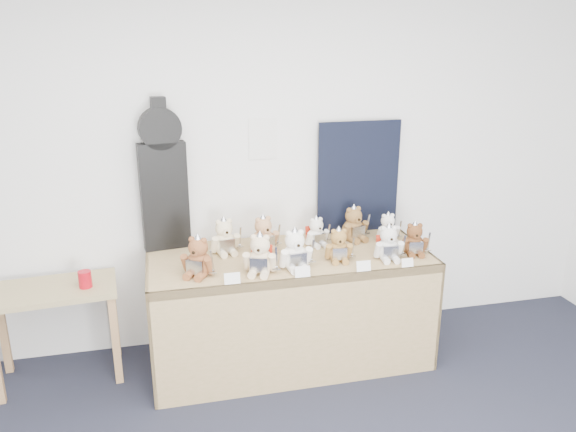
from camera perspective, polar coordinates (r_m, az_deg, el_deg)
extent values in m
plane|color=white|center=(4.14, -5.54, 4.67)|extent=(6.00, 0.00, 6.00)
cube|color=silver|center=(4.13, -2.57, 7.83)|extent=(0.21, 0.00, 0.30)
cube|color=olive|center=(3.96, 0.16, -4.35)|extent=(1.97, 0.82, 0.06)
cube|color=olive|center=(3.78, 1.60, -11.95)|extent=(1.97, 0.02, 0.82)
cube|color=olive|center=(4.03, -13.69, -10.45)|extent=(0.02, 0.82, 0.82)
cube|color=olive|center=(4.43, 12.66, -7.71)|extent=(0.02, 0.82, 0.82)
cube|color=#958450|center=(4.10, -22.84, -6.97)|extent=(0.86, 0.53, 0.04)
cube|color=#8D603D|center=(4.47, -26.95, -10.38)|extent=(0.05, 0.05, 0.64)
cube|color=#8D603D|center=(4.06, -17.11, -11.98)|extent=(0.05, 0.05, 0.64)
cube|color=#8D603D|center=(4.39, -17.27, -9.61)|extent=(0.05, 0.05, 0.64)
cube|color=black|center=(4.05, -12.43, 1.95)|extent=(0.34, 0.14, 0.77)
cylinder|color=black|center=(3.95, -12.90, 8.67)|extent=(0.30, 0.14, 0.29)
cube|color=black|center=(3.94, -13.02, 10.33)|extent=(0.11, 0.10, 0.19)
cube|color=black|center=(4.33, 7.18, 3.90)|extent=(0.65, 0.03, 0.86)
cylinder|color=#B10B18|center=(4.00, -19.92, -6.06)|extent=(0.09, 0.09, 0.11)
ellipsoid|color=brown|center=(3.65, -9.03, -4.85)|extent=(0.22, 0.21, 0.17)
sphere|color=brown|center=(3.61, -9.11, -3.16)|extent=(0.13, 0.13, 0.13)
cylinder|color=brown|center=(3.56, -9.47, -3.60)|extent=(0.06, 0.05, 0.05)
sphere|color=black|center=(3.55, -9.60, -3.71)|extent=(0.02, 0.02, 0.02)
sphere|color=brown|center=(3.60, -9.75, -2.36)|extent=(0.04, 0.04, 0.04)
sphere|color=brown|center=(3.57, -8.55, -2.49)|extent=(0.04, 0.04, 0.04)
cylinder|color=brown|center=(3.66, -10.34, -4.70)|extent=(0.09, 0.11, 0.13)
cylinder|color=brown|center=(3.59, -7.99, -5.00)|extent=(0.09, 0.11, 0.13)
cylinder|color=brown|center=(3.63, -9.94, -5.84)|extent=(0.10, 0.12, 0.05)
cylinder|color=brown|center=(3.60, -8.82, -6.00)|extent=(0.10, 0.12, 0.05)
cube|color=silver|center=(3.59, -9.48, -5.18)|extent=(0.11, 0.07, 0.09)
cone|color=silver|center=(3.59, -9.16, -2.36)|extent=(0.11, 0.11, 0.08)
cube|color=silver|center=(3.56, -7.70, -4.75)|extent=(0.03, 0.04, 0.18)
cube|color=silver|center=(3.59, -7.66, -5.76)|extent=(0.05, 0.03, 0.01)
ellipsoid|color=beige|center=(3.64, -2.83, -4.66)|extent=(0.21, 0.20, 0.18)
sphere|color=beige|center=(3.60, -2.86, -2.94)|extent=(0.13, 0.13, 0.13)
cylinder|color=beige|center=(3.55, -2.99, -3.40)|extent=(0.06, 0.04, 0.05)
sphere|color=black|center=(3.53, -3.04, -3.51)|extent=(0.02, 0.02, 0.02)
sphere|color=beige|center=(3.59, -3.53, -2.17)|extent=(0.04, 0.04, 0.04)
sphere|color=beige|center=(3.57, -2.21, -2.22)|extent=(0.04, 0.04, 0.04)
cylinder|color=beige|center=(3.63, -4.19, -4.61)|extent=(0.08, 0.11, 0.13)
cylinder|color=beige|center=(3.61, -1.58, -4.72)|extent=(0.08, 0.11, 0.13)
cylinder|color=beige|center=(3.61, -3.59, -5.74)|extent=(0.09, 0.12, 0.05)
cylinder|color=beige|center=(3.60, -2.34, -5.79)|extent=(0.09, 0.12, 0.05)
cube|color=silver|center=(3.58, -3.00, -5.01)|extent=(0.11, 0.06, 0.10)
cone|color=silver|center=(3.58, -2.88, -2.12)|extent=(0.11, 0.11, 0.08)
cube|color=silver|center=(3.58, -1.19, -4.43)|extent=(0.03, 0.05, 0.18)
cube|color=silver|center=(3.61, -1.18, -5.46)|extent=(0.05, 0.02, 0.01)
cube|color=#B02714|center=(3.70, -2.69, -4.09)|extent=(0.14, 0.08, 0.16)
ellipsoid|color=white|center=(3.71, 0.68, -4.21)|extent=(0.19, 0.17, 0.18)
sphere|color=white|center=(3.66, 0.69, -2.49)|extent=(0.13, 0.13, 0.13)
cylinder|color=white|center=(3.62, 0.98, -2.93)|extent=(0.06, 0.03, 0.05)
sphere|color=black|center=(3.60, 1.08, -3.03)|extent=(0.02, 0.02, 0.02)
sphere|color=white|center=(3.63, 0.06, -1.82)|extent=(0.04, 0.04, 0.04)
sphere|color=white|center=(3.66, 1.32, -1.68)|extent=(0.04, 0.04, 0.04)
cylinder|color=white|center=(3.66, -0.45, -4.36)|extent=(0.06, 0.10, 0.13)
cylinder|color=white|center=(3.71, 2.02, -4.04)|extent=(0.06, 0.10, 0.13)
cylinder|color=white|center=(3.66, 0.41, -5.36)|extent=(0.06, 0.12, 0.05)
cylinder|color=white|center=(3.68, 1.59, -5.20)|extent=(0.06, 0.12, 0.05)
cube|color=silver|center=(3.64, 1.04, -4.53)|extent=(0.12, 0.03, 0.10)
cone|color=silver|center=(3.64, 0.69, -1.68)|extent=(0.11, 0.11, 0.08)
cube|color=silver|center=(3.70, 2.49, -3.69)|extent=(0.02, 0.05, 0.19)
cube|color=silver|center=(3.72, 2.47, -4.70)|extent=(0.05, 0.01, 0.01)
ellipsoid|color=olive|center=(3.85, 5.13, -3.58)|extent=(0.17, 0.15, 0.15)
sphere|color=olive|center=(3.82, 5.17, -2.17)|extent=(0.11, 0.11, 0.11)
cylinder|color=olive|center=(3.78, 5.29, -2.53)|extent=(0.05, 0.03, 0.05)
sphere|color=black|center=(3.76, 5.34, -2.62)|extent=(0.02, 0.02, 0.02)
sphere|color=olive|center=(3.80, 4.65, -1.58)|extent=(0.04, 0.04, 0.04)
sphere|color=olive|center=(3.81, 5.72, -1.54)|extent=(0.04, 0.04, 0.04)
cylinder|color=olive|center=(3.82, 4.12, -3.62)|extent=(0.05, 0.09, 0.11)
cylinder|color=olive|center=(3.85, 6.23, -3.53)|extent=(0.05, 0.09, 0.11)
cylinder|color=olive|center=(3.81, 4.75, -4.49)|extent=(0.06, 0.10, 0.05)
cylinder|color=olive|center=(3.83, 5.75, -4.45)|extent=(0.06, 0.10, 0.05)
cube|color=silver|center=(3.80, 5.29, -3.85)|extent=(0.10, 0.03, 0.08)
cone|color=silver|center=(3.80, 5.19, -1.51)|extent=(0.09, 0.09, 0.07)
cube|color=silver|center=(3.83, 6.61, -3.27)|extent=(0.02, 0.04, 0.16)
cube|color=silver|center=(3.85, 6.58, -4.10)|extent=(0.05, 0.01, 0.01)
ellipsoid|color=silver|center=(3.92, 10.10, -3.37)|extent=(0.17, 0.15, 0.16)
sphere|color=silver|center=(3.88, 10.19, -1.89)|extent=(0.12, 0.12, 0.12)
cylinder|color=silver|center=(3.84, 10.41, -2.26)|extent=(0.05, 0.03, 0.05)
sphere|color=black|center=(3.82, 10.49, -2.35)|extent=(0.02, 0.02, 0.02)
sphere|color=silver|center=(3.85, 9.68, -1.27)|extent=(0.04, 0.04, 0.04)
sphere|color=silver|center=(3.88, 10.76, -1.22)|extent=(0.04, 0.04, 0.04)
cylinder|color=silver|center=(3.87, 9.12, -3.43)|extent=(0.05, 0.09, 0.12)
cylinder|color=silver|center=(3.92, 11.26, -3.29)|extent=(0.05, 0.09, 0.12)
cylinder|color=silver|center=(3.87, 9.81, -4.33)|extent=(0.06, 0.11, 0.05)
cylinder|color=silver|center=(3.89, 10.83, -4.26)|extent=(0.06, 0.11, 0.05)
cube|color=silver|center=(3.86, 10.39, -3.64)|extent=(0.11, 0.03, 0.09)
cone|color=silver|center=(3.86, 10.23, -1.19)|extent=(0.10, 0.10, 0.08)
cube|color=silver|center=(3.91, 11.67, -3.00)|extent=(0.02, 0.04, 0.17)
cube|color=silver|center=(3.93, 11.61, -3.88)|extent=(0.05, 0.01, 0.01)
cube|color=#B02714|center=(3.96, 9.84, -2.89)|extent=(0.13, 0.04, 0.14)
ellipsoid|color=brown|center=(4.04, 12.64, -2.90)|extent=(0.17, 0.15, 0.15)
sphere|color=brown|center=(4.01, 12.74, -1.55)|extent=(0.11, 0.11, 0.11)
cylinder|color=brown|center=(3.97, 12.91, -1.89)|extent=(0.05, 0.03, 0.05)
sphere|color=black|center=(3.96, 12.98, -1.97)|extent=(0.02, 0.02, 0.02)
sphere|color=brown|center=(3.99, 12.28, -0.97)|extent=(0.04, 0.04, 0.04)
sphere|color=brown|center=(4.01, 13.28, -0.95)|extent=(0.04, 0.04, 0.04)
cylinder|color=brown|center=(4.01, 11.73, -2.92)|extent=(0.06, 0.09, 0.11)
cylinder|color=brown|center=(4.04, 13.70, -2.86)|extent=(0.06, 0.09, 0.11)
cylinder|color=brown|center=(4.00, 12.33, -3.76)|extent=(0.06, 0.10, 0.05)
cylinder|color=brown|center=(4.02, 13.27, -3.72)|extent=(0.06, 0.10, 0.05)
cube|color=silver|center=(3.99, 12.87, -3.15)|extent=(0.10, 0.03, 0.08)
cone|color=silver|center=(3.99, 12.79, -0.91)|extent=(0.09, 0.09, 0.07)
cube|color=silver|center=(4.03, 14.08, -2.60)|extent=(0.02, 0.04, 0.16)
cube|color=silver|center=(4.05, 14.02, -3.40)|extent=(0.05, 0.01, 0.01)
ellipsoid|color=beige|center=(3.99, -6.47, -2.76)|extent=(0.19, 0.17, 0.17)
sphere|color=beige|center=(3.95, -6.53, -1.24)|extent=(0.12, 0.12, 0.12)
cylinder|color=beige|center=(3.90, -6.29, -1.60)|extent=(0.06, 0.04, 0.05)
sphere|color=black|center=(3.89, -6.20, -1.68)|extent=(0.02, 0.02, 0.02)
sphere|color=beige|center=(3.92, -7.11, -0.66)|extent=(0.04, 0.04, 0.04)
sphere|color=beige|center=(3.94, -6.00, -0.51)|extent=(0.04, 0.04, 0.04)
cylinder|color=beige|center=(3.94, -7.48, -2.91)|extent=(0.06, 0.10, 0.13)
cylinder|color=beige|center=(3.99, -5.29, -2.59)|extent=(0.06, 0.10, 0.13)
cylinder|color=beige|center=(3.94, -6.71, -3.76)|extent=(0.07, 0.12, 0.05)
cylinder|color=beige|center=(3.96, -5.67, -3.61)|extent=(0.07, 0.12, 0.05)
cube|color=silver|center=(3.93, -6.18, -3.01)|extent=(0.11, 0.04, 0.09)
cone|color=silver|center=(3.93, -6.55, -0.53)|extent=(0.10, 0.10, 0.08)
cube|color=silver|center=(3.98, -4.90, -2.26)|extent=(0.02, 0.04, 0.18)
cube|color=silver|center=(4.00, -4.88, -3.16)|extent=(0.05, 0.02, 0.01)
ellipsoid|color=tan|center=(4.01, -2.52, -2.52)|extent=(0.20, 0.19, 0.17)
sphere|color=tan|center=(3.97, -2.54, -1.00)|extent=(0.12, 0.12, 0.12)
cylinder|color=tan|center=(3.93, -2.19, -1.34)|extent=(0.06, 0.04, 0.05)
sphere|color=black|center=(3.92, -2.06, -1.42)|extent=(0.02, 0.02, 0.02)
sphere|color=tan|center=(3.94, -3.07, -0.43)|extent=(0.04, 0.04, 0.04)
sphere|color=tan|center=(3.97, -2.04, -0.25)|extent=(0.04, 0.04, 0.04)
cylinder|color=tan|center=(3.96, -3.41, -2.70)|extent=(0.07, 0.10, 0.13)
cylinder|color=tan|center=(4.02, -1.37, -2.31)|extent=(0.07, 0.10, 0.13)
cylinder|color=tan|center=(3.96, -2.61, -3.53)|extent=(0.08, 0.12, 0.05)
cylinder|color=tan|center=(3.99, -1.64, -3.33)|extent=(0.08, 0.12, 0.05)
cube|color=silver|center=(3.95, -2.08, -2.76)|extent=(0.11, 0.05, 0.09)
cone|color=silver|center=(3.96, -2.55, -0.28)|extent=(0.11, 0.11, 0.08)
cube|color=silver|center=(4.02, -0.97, -1.96)|extent=(0.02, 0.04, 0.18)
cube|color=silver|center=(4.04, -0.97, -2.86)|extent=(0.05, 0.02, 0.01)
ellipsoid|color=white|center=(4.11, 2.86, -2.17)|extent=(0.16, 0.15, 0.14)
sphere|color=white|center=(4.08, 2.88, -0.93)|extent=(0.10, 0.10, 0.10)
cylinder|color=white|center=(4.05, 3.18, -1.21)|extent=(0.05, 0.03, 0.04)
sphere|color=black|center=(4.04, 3.28, -1.28)|extent=(0.02, 0.02, 0.02)
sphere|color=white|center=(4.05, 2.47, -0.46)|extent=(0.03, 0.03, 0.03)
sphere|color=white|center=(4.09, 3.30, -0.33)|extent=(0.03, 0.03, 0.03)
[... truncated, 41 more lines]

